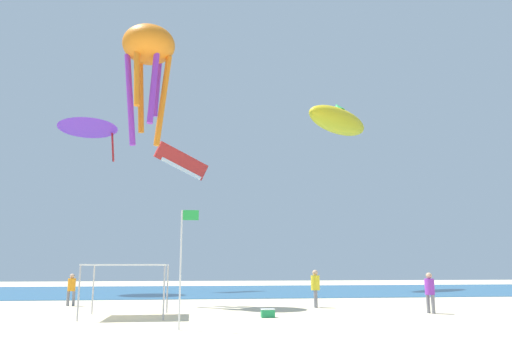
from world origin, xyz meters
TOP-DOWN VIEW (x-y plane):
  - ground at (0.00, 0.00)m, footprint 110.00×110.00m
  - ocean_strip at (0.00, 26.36)m, footprint 110.00×21.11m
  - canopy_tent at (-5.94, 5.17)m, footprint 3.35×2.91m
  - person_central at (-9.64, 11.50)m, footprint 0.45×0.40m
  - person_rightmost at (3.17, 8.81)m, footprint 0.45×0.51m
  - person_far_shore at (7.53, 4.99)m, footprint 0.43×0.47m
  - banner_flag at (-3.54, 0.57)m, footprint 0.61×0.06m
  - cooler_box at (-0.04, 4.22)m, footprint 0.57×0.37m
  - kite_inflatable_yellow at (10.60, 27.96)m, footprint 8.67×7.78m
  - kite_delta_purple at (-11.96, 23.60)m, footprint 6.00×6.04m
  - kite_parafoil_red at (-4.36, 26.89)m, footprint 4.90×2.49m
  - kite_octopus_orange at (-6.15, 11.91)m, footprint 4.38×4.38m

SIDE VIEW (x-z plane):
  - ground at x=0.00m, z-range -0.10..0.00m
  - ocean_strip at x=0.00m, z-range 0.00..0.03m
  - cooler_box at x=-0.04m, z-range 0.00..0.35m
  - person_central at x=-9.64m, z-range 0.15..1.85m
  - person_far_shore at x=7.53m, z-range 0.16..1.97m
  - person_rightmost at x=3.17m, z-range 0.17..2.07m
  - canopy_tent at x=-5.94m, z-range 0.99..3.17m
  - banner_flag at x=-3.54m, z-range 0.39..4.41m
  - kite_parafoil_red at x=-4.36m, z-range 9.76..12.92m
  - kite_delta_purple at x=-11.96m, z-range 11.71..15.58m
  - kite_octopus_orange at x=-6.15m, z-range 11.26..18.75m
  - kite_inflatable_yellow at x=10.60m, z-range 14.31..17.85m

